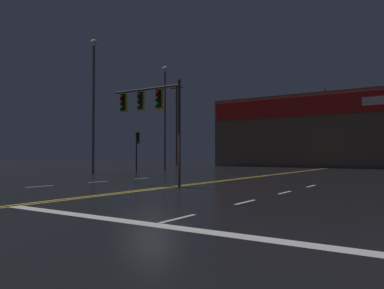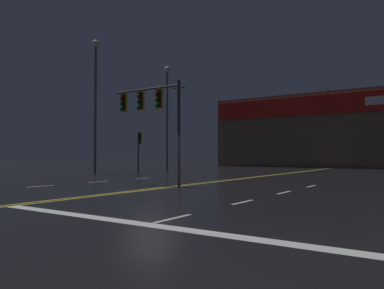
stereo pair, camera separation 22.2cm
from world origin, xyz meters
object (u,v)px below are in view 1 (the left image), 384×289
traffic_signal_corner_northwest (137,143)px  streetlight_near_right (165,104)px  traffic_signal_median (149,106)px  streetlight_median_approach (94,89)px

traffic_signal_corner_northwest → streetlight_near_right: bearing=103.4°
traffic_signal_median → streetlight_median_approach: size_ratio=0.47×
traffic_signal_median → streetlight_near_right: size_ratio=0.48×
traffic_signal_median → streetlight_near_right: bearing=125.1°
traffic_signal_median → traffic_signal_corner_northwest: size_ratio=1.46×
streetlight_near_right → streetlight_median_approach: bearing=-91.2°
traffic_signal_median → streetlight_near_right: streetlight_near_right is taller
traffic_signal_corner_northwest → streetlight_median_approach: streetlight_median_approach is taller
streetlight_median_approach → traffic_signal_median: bearing=-29.6°
traffic_signal_corner_northwest → streetlight_median_approach: size_ratio=0.32×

